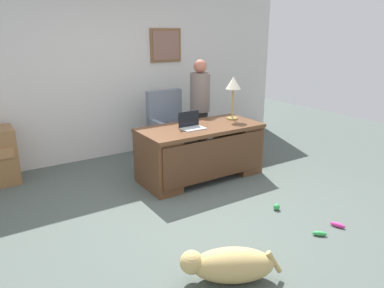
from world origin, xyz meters
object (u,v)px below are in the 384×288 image
armchair (169,129)px  dog_lying (229,265)px  dog_toy_bone (338,225)px  laptop (191,124)px  desk_lamp (233,86)px  dog_toy_ball (277,207)px  desk (201,150)px  person_standing (200,108)px  dog_toy_plush (320,234)px

armchair → dog_lying: bearing=-110.7°
dog_lying → dog_toy_bone: dog_lying is taller
laptop → dog_toy_bone: 2.20m
desk_lamp → dog_lying: bearing=-129.0°
desk_lamp → dog_toy_ball: bearing=-107.5°
desk → desk_lamp: bearing=10.3°
dog_toy_bone → desk_lamp: bearing=85.0°
desk_lamp → person_standing: bearing=98.3°
person_standing → dog_toy_ball: (-0.35, -2.14, -0.78)m
dog_lying → desk_lamp: bearing=51.0°
armchair → desk_lamp: desk_lamp is taller
desk → laptop: size_ratio=5.39×
laptop → dog_toy_plush: laptop is taller
armchair → desk: bearing=-91.7°
dog_lying → dog_toy_plush: bearing=2.1°
dog_lying → dog_toy_ball: 1.46m
armchair → dog_toy_ball: (0.15, -2.28, -0.46)m
armchair → dog_toy_bone: size_ratio=6.87×
dog_lying → armchair: bearing=69.3°
laptop → desk_lamp: bearing=8.3°
person_standing → dog_toy_plush: size_ratio=10.71×
armchair → laptop: bearing=-101.8°
person_standing → dog_toy_ball: person_standing is taller
laptop → dog_toy_plush: 2.14m
dog_lying → desk_lamp: 2.96m
person_standing → dog_toy_plush: bearing=-97.9°
desk_lamp → dog_toy_plush: desk_lamp is taller
dog_lying → dog_toy_plush: (1.24, 0.05, -0.13)m
dog_toy_ball → dog_lying: bearing=-151.3°
desk_lamp → dog_toy_plush: (-0.49, -2.08, -1.23)m
person_standing → laptop: person_standing is taller
person_standing → dog_lying: (-1.62, -2.84, -0.66)m
dog_toy_ball → dog_toy_bone: (0.27, -0.64, -0.01)m
desk → dog_toy_plush: 2.01m
desk → dog_lying: size_ratio=2.21×
laptop → dog_toy_bone: (0.62, -1.96, -0.79)m
dog_lying → dog_toy_bone: size_ratio=4.80×
desk → dog_lying: desk is taller
person_standing → laptop: (-0.70, -0.83, -0.00)m
desk_lamp → dog_toy_bone: (-0.18, -2.07, -1.23)m
laptop → dog_toy_ball: (0.36, -1.31, -0.77)m
laptop → armchair: bearing=78.2°
desk_lamp → laptop: bearing=-171.7°
dog_lying → desk_lamp: desk_lamp is taller
person_standing → desk_lamp: size_ratio=2.51×
armchair → dog_lying: 3.20m
dog_lying → desk_lamp: size_ratio=1.23×
dog_toy_bone → person_standing: bearing=88.4°
desk → armchair: bearing=88.3°
desk → dog_toy_plush: (0.14, -1.97, -0.38)m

